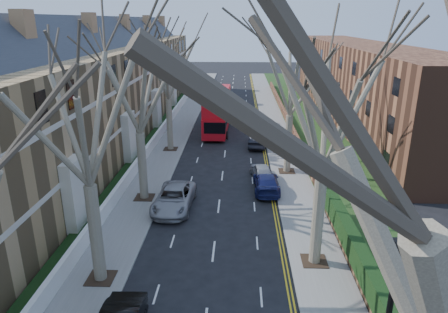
# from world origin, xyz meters

# --- Properties ---
(pavement_left) EXTENTS (3.00, 102.00, 0.12)m
(pavement_left) POSITION_xyz_m (-6.00, 39.00, 0.06)
(pavement_left) COLOR slate
(pavement_left) RESTS_ON ground
(pavement_right) EXTENTS (3.00, 102.00, 0.12)m
(pavement_right) POSITION_xyz_m (6.00, 39.00, 0.06)
(pavement_right) COLOR slate
(pavement_right) RESTS_ON ground
(terrace_left) EXTENTS (9.70, 78.00, 13.60)m
(terrace_left) POSITION_xyz_m (-13.65, 31.00, 5.53)
(terrace_left) COLOR #98794D
(terrace_left) RESTS_ON ground
(flats_right) EXTENTS (13.97, 54.00, 10.00)m
(flats_right) POSITION_xyz_m (17.46, 43.00, 4.98)
(flats_right) COLOR brown
(flats_right) RESTS_ON ground
(front_wall_left) EXTENTS (0.30, 78.00, 1.00)m
(front_wall_left) POSITION_xyz_m (-7.65, 31.00, 0.62)
(front_wall_left) COLOR white
(front_wall_left) RESTS_ON ground
(grass_verge_right) EXTENTS (6.00, 102.00, 0.06)m
(grass_verge_right) POSITION_xyz_m (10.50, 39.00, 0.15)
(grass_verge_right) COLOR #223914
(grass_verge_right) RESTS_ON ground
(tree_left_mid) EXTENTS (10.50, 10.50, 14.71)m
(tree_left_mid) POSITION_xyz_m (-5.70, 6.00, 9.56)
(tree_left_mid) COLOR brown
(tree_left_mid) RESTS_ON ground
(tree_left_far) EXTENTS (10.15, 10.15, 14.22)m
(tree_left_far) POSITION_xyz_m (-5.70, 16.00, 9.24)
(tree_left_far) COLOR brown
(tree_left_far) RESTS_ON ground
(tree_left_dist) EXTENTS (10.50, 10.50, 14.71)m
(tree_left_dist) POSITION_xyz_m (-5.70, 28.00, 9.56)
(tree_left_dist) COLOR brown
(tree_left_dist) RESTS_ON ground
(tree_right_mid) EXTENTS (10.50, 10.50, 14.71)m
(tree_right_mid) POSITION_xyz_m (5.70, 8.00, 9.56)
(tree_right_mid) COLOR brown
(tree_right_mid) RESTS_ON ground
(tree_right_far) EXTENTS (10.15, 10.15, 14.22)m
(tree_right_far) POSITION_xyz_m (5.70, 22.00, 9.24)
(tree_right_far) COLOR brown
(tree_right_far) RESTS_ON ground
(double_decker_bus) EXTENTS (3.14, 11.52, 4.77)m
(double_decker_bus) POSITION_xyz_m (-1.22, 35.96, 2.35)
(double_decker_bus) COLOR red
(double_decker_bus) RESTS_ON ground
(car_left_far) EXTENTS (2.82, 5.69, 1.55)m
(car_left_far) POSITION_xyz_m (-3.19, 14.55, 0.78)
(car_left_far) COLOR gray
(car_left_far) RESTS_ON ground
(car_right_near) EXTENTS (1.99, 4.85, 1.40)m
(car_right_near) POSITION_xyz_m (3.63, 17.93, 0.70)
(car_right_near) COLOR #161B4E
(car_right_near) RESTS_ON ground
(car_right_mid) EXTENTS (2.08, 4.08, 1.33)m
(car_right_mid) POSITION_xyz_m (3.38, 20.49, 0.67)
(car_right_mid) COLOR #97999F
(car_right_mid) RESTS_ON ground
(car_right_far) EXTENTS (2.31, 5.03, 1.60)m
(car_right_far) POSITION_xyz_m (3.49, 29.71, 0.80)
(car_right_far) COLOR black
(car_right_far) RESTS_ON ground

